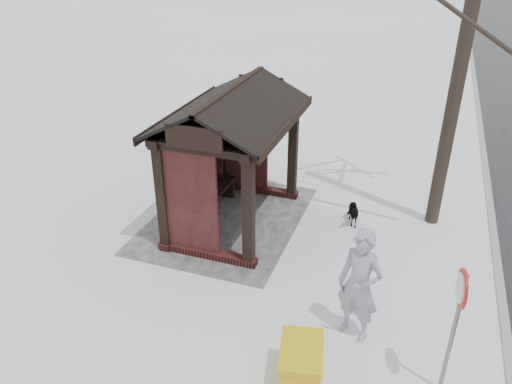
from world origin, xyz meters
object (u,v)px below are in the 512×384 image
Objects in this scene: pedestrian at (359,286)px; dog at (351,212)px; grit_bin at (301,366)px; bus_shelter at (226,130)px; road_sign at (458,306)px.

dog is at bearing 120.26° from pedestrian.
bus_shelter is at bearing -157.26° from grit_bin.
dog is (-3.45, -0.68, -0.68)m from pedestrian.
pedestrian is 2.84× the size of dog.
bus_shelter is 5.25× the size of dog.
bus_shelter is 3.33m from dog.
dog is 0.33× the size of road_sign.
dog is at bearing -163.04° from road_sign.
road_sign is at bearing -84.18° from dog.
pedestrian is at bearing 51.22° from bus_shelter.
road_sign is at bearing 94.57° from grit_bin.
bus_shelter is 1.74× the size of road_sign.
dog is at bearing 169.22° from grit_bin.
road_sign reaches higher than grit_bin.
bus_shelter reaches higher than road_sign.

